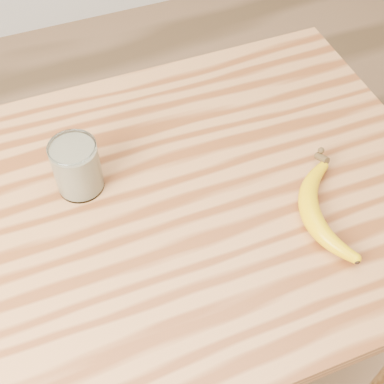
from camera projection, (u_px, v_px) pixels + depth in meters
name	position (u px, v px, depth m)	size (l,w,h in m)	color
room	(119.00, 2.00, 0.68)	(4.04, 4.04, 2.70)	brown
table	(148.00, 246.00, 1.14)	(1.20, 0.80, 0.90)	#B1723E
smoothie_glass	(77.00, 167.00, 1.03)	(0.09, 0.09, 0.12)	white
banana	(309.00, 212.00, 1.01)	(0.12, 0.32, 0.04)	#E7B004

